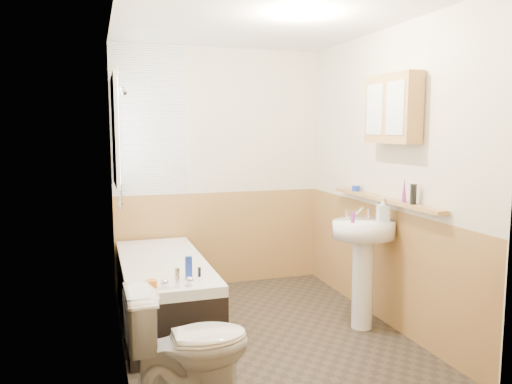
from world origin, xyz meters
TOP-DOWN VIEW (x-y plane):
  - floor at (0.00, 0.00)m, footprint 2.80×2.80m
  - ceiling at (0.00, 0.00)m, footprint 2.80×2.80m
  - wall_back at (0.00, 1.41)m, footprint 2.20×0.02m
  - wall_front at (0.00, -1.41)m, footprint 2.20×0.02m
  - wall_left at (-1.11, 0.00)m, footprint 0.02×2.80m
  - wall_right at (1.11, 0.00)m, footprint 0.02×2.80m
  - wainscot_right at (1.09, 0.00)m, footprint 0.01×2.80m
  - wainscot_front at (0.00, -1.39)m, footprint 2.20×0.01m
  - wainscot_back at (0.00, 1.39)m, footprint 2.20×0.01m
  - tile_cladding_left at (-1.09, 0.00)m, footprint 0.01×2.80m
  - tile_return_back at (-0.73, 1.39)m, footprint 0.75×0.01m
  - window at (-1.06, 0.95)m, footprint 0.03×0.79m
  - bathtub at (-0.73, 0.48)m, footprint 0.70×1.74m
  - shower_riser at (-1.04, 0.73)m, footprint 0.11×0.08m
  - toilet at (-0.76, -0.88)m, footprint 0.75×0.43m
  - sink at (0.84, -0.15)m, footprint 0.54×0.43m
  - pine_shelf at (1.04, -0.11)m, footprint 0.10×1.53m
  - medicine_cabinet at (1.01, -0.25)m, footprint 0.15×0.60m
  - foam_can at (1.04, -0.52)m, footprint 0.06×0.06m
  - green_bottle at (1.04, -0.40)m, footprint 0.05×0.05m
  - black_jar at (1.04, 0.35)m, footprint 0.09×0.09m
  - soap_bottle at (0.98, -0.21)m, footprint 0.14×0.21m
  - clear_bottle at (0.70, -0.21)m, footprint 0.04×0.04m
  - blue_gel at (-0.62, -0.14)m, footprint 0.05×0.03m
  - cream_jar at (-0.91, -0.24)m, footprint 0.11×0.11m
  - orange_bottle at (-0.53, -0.09)m, footprint 0.03×0.03m

SIDE VIEW (x-z plane):
  - floor at x=0.00m, z-range 0.00..0.00m
  - bathtub at x=-0.73m, z-range -0.06..0.63m
  - toilet at x=-0.76m, z-range 0.00..0.73m
  - wainscot_right at x=1.09m, z-range 0.00..1.00m
  - wainscot_front at x=0.00m, z-range 0.00..1.00m
  - wainscot_back at x=0.00m, z-range 0.00..1.00m
  - cream_jar at x=-0.91m, z-range 0.55..0.60m
  - orange_bottle at x=-0.53m, z-range 0.55..0.62m
  - blue_gel at x=-0.62m, z-range 0.55..0.73m
  - sink at x=0.84m, z-range 0.14..1.17m
  - clear_bottle at x=0.70m, z-range 0.92..1.00m
  - soap_bottle at x=0.98m, z-range 0.92..1.01m
  - pine_shelf at x=1.04m, z-range 1.07..1.10m
  - black_jar at x=1.04m, z-range 1.10..1.15m
  - foam_can at x=1.04m, z-range 1.10..1.25m
  - green_bottle at x=1.04m, z-range 1.10..1.29m
  - wall_back at x=0.00m, z-range 0.00..2.50m
  - wall_front at x=0.00m, z-range 0.00..2.50m
  - wall_left at x=-1.11m, z-range 0.00..2.50m
  - wall_right at x=1.11m, z-range 0.00..2.50m
  - tile_cladding_left at x=-1.09m, z-range 0.00..2.50m
  - window at x=-1.06m, z-range 1.15..2.15m
  - shower_riser at x=-1.04m, z-range 1.07..2.29m
  - tile_return_back at x=-0.73m, z-range 1.00..2.50m
  - medicine_cabinet at x=1.01m, z-range 1.55..2.10m
  - ceiling at x=0.00m, z-range 2.50..2.50m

